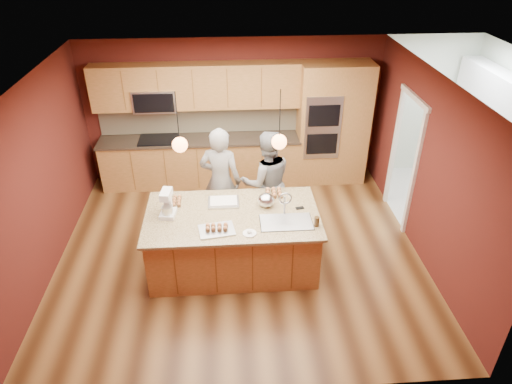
{
  "coord_description": "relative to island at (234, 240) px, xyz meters",
  "views": [
    {
      "loc": [
        -0.14,
        -5.64,
        4.49
      ],
      "look_at": [
        0.25,
        -0.1,
        1.12
      ],
      "focal_mm": 32.0,
      "sensor_mm": 36.0,
      "label": 1
    }
  ],
  "objects": [
    {
      "name": "oven_column",
      "position": [
        1.94,
        2.52,
        0.69
      ],
      "size": [
        1.3,
        0.62,
        2.3
      ],
      "color": "olive",
      "rests_on": "floor"
    },
    {
      "name": "cabinet_run",
      "position": [
        -0.59,
        2.57,
        0.52
      ],
      "size": [
        3.74,
        0.64,
        2.3
      ],
      "color": "olive",
      "rests_on": "floor"
    },
    {
      "name": "cupcakes_left",
      "position": [
        -0.81,
        0.37,
        0.47
      ],
      "size": [
        0.14,
        0.29,
        0.07
      ],
      "primitive_type": null,
      "color": "#C47844",
      "rests_on": "island"
    },
    {
      "name": "washer",
      "position": [
        4.31,
        1.25,
        0.02
      ],
      "size": [
        0.67,
        0.68,
        0.97
      ],
      "primitive_type": "cube",
      "rotation": [
        0.0,
        0.0,
        -0.11
      ],
      "color": "white",
      "rests_on": "floor"
    },
    {
      "name": "sheet_cake",
      "position": [
        -0.13,
        0.31,
        0.46
      ],
      "size": [
        0.45,
        0.33,
        0.05
      ],
      "rotation": [
        0.0,
        0.0,
        -0.0
      ],
      "color": "silver",
      "rests_on": "island"
    },
    {
      "name": "plate",
      "position": [
        0.2,
        -0.47,
        0.45
      ],
      "size": [
        0.18,
        0.18,
        0.01
      ],
      "primitive_type": "cylinder",
      "color": "white",
      "rests_on": "island"
    },
    {
      "name": "wall_front",
      "position": [
        0.09,
        -2.17,
        0.89
      ],
      "size": [
        5.5,
        0.0,
        5.5
      ],
      "primitive_type": "plane",
      "rotation": [
        -1.57,
        0.0,
        0.0
      ],
      "color": "#4C1813",
      "rests_on": "ground"
    },
    {
      "name": "mixing_bowl",
      "position": [
        0.48,
        0.19,
        0.54
      ],
      "size": [
        0.24,
        0.24,
        0.21
      ],
      "primitive_type": "ellipsoid",
      "color": "silver",
      "rests_on": "island"
    },
    {
      "name": "floor",
      "position": [
        0.09,
        0.33,
        -0.46
      ],
      "size": [
        5.5,
        5.5,
        0.0
      ],
      "primitive_type": "plane",
      "color": "#442611",
      "rests_on": "ground"
    },
    {
      "name": "pendant_right",
      "position": [
        0.62,
        0.0,
        1.54
      ],
      "size": [
        0.2,
        0.2,
        0.8
      ],
      "color": "black",
      "rests_on": "ceiling"
    },
    {
      "name": "island",
      "position": [
        0.0,
        0.0,
        0.0
      ],
      "size": [
        2.45,
        1.37,
        1.28
      ],
      "color": "olive",
      "rests_on": "floor"
    },
    {
      "name": "ceiling",
      "position": [
        0.09,
        0.33,
        2.24
      ],
      "size": [
        5.5,
        5.5,
        0.0
      ],
      "primitive_type": "plane",
      "rotation": [
        3.14,
        0.0,
        0.0
      ],
      "color": "white",
      "rests_on": "ground"
    },
    {
      "name": "tumbler",
      "position": [
        1.11,
        -0.35,
        0.51
      ],
      "size": [
        0.07,
        0.07,
        0.14
      ],
      "primitive_type": "cylinder",
      "color": "#3D2A15",
      "rests_on": "island"
    },
    {
      "name": "phone",
      "position": [
        0.96,
        0.09,
        0.45
      ],
      "size": [
        0.13,
        0.08,
        0.01
      ],
      "primitive_type": "cube",
      "rotation": [
        0.0,
        0.0,
        0.16
      ],
      "color": "black",
      "rests_on": "island"
    },
    {
      "name": "wall_left",
      "position": [
        -2.66,
        0.33,
        0.89
      ],
      "size": [
        0.0,
        5.0,
        5.0
      ],
      "primitive_type": "plane",
      "rotation": [
        1.57,
        0.0,
        1.57
      ],
      "color": "#4C1813",
      "rests_on": "ground"
    },
    {
      "name": "cupcakes_right",
      "position": [
        0.62,
        0.49,
        0.48
      ],
      "size": [
        0.26,
        0.26,
        0.08
      ],
      "primitive_type": null,
      "color": "#C47844",
      "rests_on": "island"
    },
    {
      "name": "stand_mixer",
      "position": [
        -0.91,
        0.06,
        0.61
      ],
      "size": [
        0.24,
        0.31,
        0.39
      ],
      "rotation": [
        0.0,
        0.0,
        -0.13
      ],
      "color": "white",
      "rests_on": "island"
    },
    {
      "name": "doorway_trim",
      "position": [
        2.82,
        1.13,
        0.59
      ],
      "size": [
        0.08,
        1.11,
        2.2
      ],
      "primitive_type": null,
      "color": "silver",
      "rests_on": "wall_right"
    },
    {
      "name": "person_left",
      "position": [
        -0.17,
        0.94,
        0.44
      ],
      "size": [
        0.75,
        0.58,
        1.81
      ],
      "primitive_type": "imported",
      "rotation": [
        0.0,
        0.0,
        2.89
      ],
      "color": "black",
      "rests_on": "floor"
    },
    {
      "name": "cooling_rack",
      "position": [
        -0.23,
        -0.37,
        0.45
      ],
      "size": [
        0.51,
        0.4,
        0.02
      ],
      "primitive_type": "cube",
      "rotation": [
        0.0,
        0.0,
        0.16
      ],
      "color": "#B7B9BE",
      "rests_on": "island"
    },
    {
      "name": "wall_right",
      "position": [
        2.84,
        0.33,
        0.89
      ],
      "size": [
        0.0,
        5.0,
        5.0
      ],
      "primitive_type": "plane",
      "rotation": [
        1.57,
        0.0,
        -1.57
      ],
      "color": "#4C1813",
      "rests_on": "ground"
    },
    {
      "name": "person_right",
      "position": [
        0.55,
        0.94,
        0.4
      ],
      "size": [
        0.92,
        0.76,
        1.73
      ],
      "primitive_type": "imported",
      "rotation": [
        0.0,
        0.0,
        3.27
      ],
      "color": "gray",
      "rests_on": "floor"
    },
    {
      "name": "dryer",
      "position": [
        4.3,
        1.81,
        0.02
      ],
      "size": [
        0.71,
        0.72,
        0.96
      ],
      "primitive_type": "cube",
      "rotation": [
        0.0,
        0.0,
        0.21
      ],
      "color": "white",
      "rests_on": "floor"
    },
    {
      "name": "cupcakes_rack",
      "position": [
        -0.23,
        -0.36,
        0.49
      ],
      "size": [
        0.32,
        0.16,
        0.07
      ],
      "primitive_type": null,
      "color": "#C47844",
      "rests_on": "island"
    },
    {
      "name": "pendant_left",
      "position": [
        -0.65,
        0.0,
        1.54
      ],
      "size": [
        0.2,
        0.2,
        0.8
      ],
      "color": "black",
      "rests_on": "ceiling"
    },
    {
      "name": "laundry_room",
      "position": [
        4.44,
        1.53,
        1.49
      ],
      "size": [
        2.6,
        2.7,
        2.7
      ],
      "color": "#BBBAB4",
      "rests_on": "ground"
    },
    {
      "name": "wall_back",
      "position": [
        0.09,
        2.83,
        0.89
      ],
      "size": [
        5.5,
        0.0,
        5.5
      ],
      "primitive_type": "plane",
      "rotation": [
        1.57,
        0.0,
        0.0
      ],
      "color": "#4C1813",
      "rests_on": "ground"
    }
  ]
}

